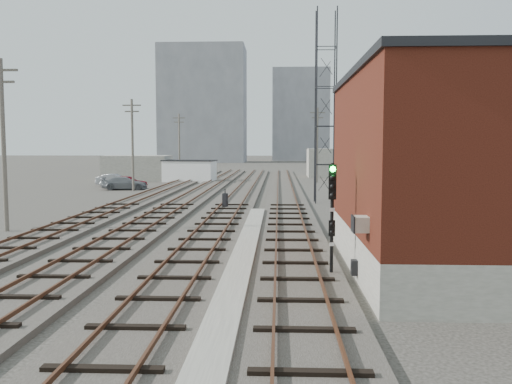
# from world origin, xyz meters

# --- Properties ---
(ground) EXTENTS (320.00, 320.00, 0.00)m
(ground) POSITION_xyz_m (0.00, 60.00, 0.00)
(ground) COLOR #282621
(ground) RESTS_ON ground
(track_right) EXTENTS (3.20, 90.00, 0.39)m
(track_right) POSITION_xyz_m (2.50, 39.00, 0.11)
(track_right) COLOR #332D28
(track_right) RESTS_ON ground
(track_mid_right) EXTENTS (3.20, 90.00, 0.39)m
(track_mid_right) POSITION_xyz_m (-1.50, 39.00, 0.11)
(track_mid_right) COLOR #332D28
(track_mid_right) RESTS_ON ground
(track_mid_left) EXTENTS (3.20, 90.00, 0.39)m
(track_mid_left) POSITION_xyz_m (-5.50, 39.00, 0.11)
(track_mid_left) COLOR #332D28
(track_mid_left) RESTS_ON ground
(track_left) EXTENTS (3.20, 90.00, 0.39)m
(track_left) POSITION_xyz_m (-9.50, 39.00, 0.11)
(track_left) COLOR #332D28
(track_left) RESTS_ON ground
(platform_curb) EXTENTS (0.90, 28.00, 0.26)m
(platform_curb) POSITION_xyz_m (0.50, 14.00, 0.13)
(platform_curb) COLOR gray
(platform_curb) RESTS_ON ground
(brick_building) EXTENTS (6.54, 12.20, 7.22)m
(brick_building) POSITION_xyz_m (7.50, 12.00, 3.63)
(brick_building) COLOR gray
(brick_building) RESTS_ON ground
(lattice_tower) EXTENTS (1.60, 1.60, 15.00)m
(lattice_tower) POSITION_xyz_m (5.50, 35.00, 7.50)
(lattice_tower) COLOR black
(lattice_tower) RESTS_ON ground
(utility_pole_left_a) EXTENTS (1.80, 0.24, 9.00)m
(utility_pole_left_a) POSITION_xyz_m (-12.50, 20.00, 4.80)
(utility_pole_left_a) COLOR #595147
(utility_pole_left_a) RESTS_ON ground
(utility_pole_left_b) EXTENTS (1.80, 0.24, 9.00)m
(utility_pole_left_b) POSITION_xyz_m (-12.50, 45.00, 4.80)
(utility_pole_left_b) COLOR #595147
(utility_pole_left_b) RESTS_ON ground
(utility_pole_left_c) EXTENTS (1.80, 0.24, 9.00)m
(utility_pole_left_c) POSITION_xyz_m (-12.50, 70.00, 4.80)
(utility_pole_left_c) COLOR #595147
(utility_pole_left_c) RESTS_ON ground
(utility_pole_right_a) EXTENTS (1.80, 0.24, 9.00)m
(utility_pole_right_a) POSITION_xyz_m (6.50, 28.00, 4.80)
(utility_pole_right_a) COLOR #595147
(utility_pole_right_a) RESTS_ON ground
(utility_pole_right_b) EXTENTS (1.80, 0.24, 9.00)m
(utility_pole_right_b) POSITION_xyz_m (6.50, 58.00, 4.80)
(utility_pole_right_b) COLOR #595147
(utility_pole_right_b) RESTS_ON ground
(apartment_left) EXTENTS (22.00, 14.00, 30.00)m
(apartment_left) POSITION_xyz_m (-18.00, 135.00, 15.00)
(apartment_left) COLOR gray
(apartment_left) RESTS_ON ground
(apartment_right) EXTENTS (16.00, 12.00, 26.00)m
(apartment_right) POSITION_xyz_m (8.00, 150.00, 13.00)
(apartment_right) COLOR gray
(apartment_right) RESTS_ON ground
(shed_left) EXTENTS (8.00, 5.00, 3.20)m
(shed_left) POSITION_xyz_m (-16.00, 60.00, 1.60)
(shed_left) COLOR gray
(shed_left) RESTS_ON ground
(shed_right) EXTENTS (6.00, 6.00, 4.00)m
(shed_right) POSITION_xyz_m (9.00, 70.00, 2.00)
(shed_right) COLOR gray
(shed_right) RESTS_ON ground
(signal_mast) EXTENTS (0.40, 0.41, 3.94)m
(signal_mast) POSITION_xyz_m (3.70, 10.54, 2.30)
(signal_mast) COLOR gray
(signal_mast) RESTS_ON ground
(switch_stand) EXTENTS (0.40, 0.40, 1.36)m
(switch_stand) POSITION_xyz_m (-1.90, 30.07, 0.64)
(switch_stand) COLOR black
(switch_stand) RESTS_ON ground
(site_trailer) EXTENTS (6.80, 3.84, 2.70)m
(site_trailer) POSITION_xyz_m (-9.10, 58.22, 1.36)
(site_trailer) COLOR white
(site_trailer) RESTS_ON ground
(car_red) EXTENTS (4.19, 1.91, 1.39)m
(car_red) POSITION_xyz_m (-13.83, 47.75, 0.70)
(car_red) COLOR maroon
(car_red) RESTS_ON ground
(car_silver) EXTENTS (4.12, 1.51, 1.35)m
(car_silver) POSITION_xyz_m (-16.15, 51.06, 0.67)
(car_silver) COLOR #919498
(car_silver) RESTS_ON ground
(car_grey) EXTENTS (4.77, 2.51, 1.32)m
(car_grey) POSITION_xyz_m (-13.79, 46.39, 0.66)
(car_grey) COLOR slate
(car_grey) RESTS_ON ground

